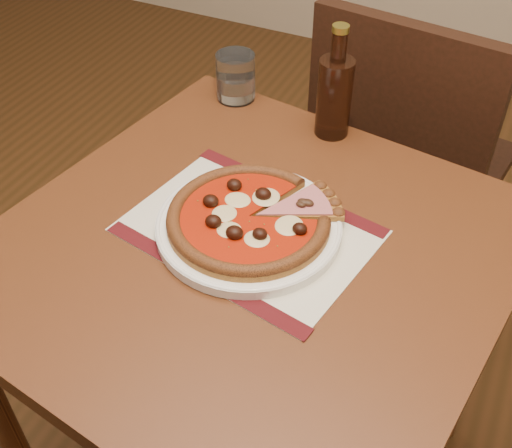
{
  "coord_description": "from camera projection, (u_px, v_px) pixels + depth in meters",
  "views": [
    {
      "loc": [
        1.33,
        0.16,
        1.49
      ],
      "look_at": [
        0.99,
        0.86,
        0.78
      ],
      "focal_mm": 45.0,
      "sensor_mm": 36.0,
      "label": 1
    }
  ],
  "objects": [
    {
      "name": "chair_far",
      "position": [
        405.0,
        156.0,
        1.61
      ],
      "size": [
        0.49,
        0.49,
        0.92
      ],
      "rotation": [
        0.0,
        0.0,
        3.0
      ],
      "color": "black",
      "rests_on": "ground"
    },
    {
      "name": "placemat",
      "position": [
        249.0,
        231.0,
        1.08
      ],
      "size": [
        0.44,
        0.35,
        0.0
      ],
      "primitive_type": "cube",
      "rotation": [
        0.0,
        0.0,
        -0.18
      ],
      "color": "beige",
      "rests_on": "table"
    },
    {
      "name": "pizza",
      "position": [
        248.0,
        218.0,
        1.06
      ],
      "size": [
        0.27,
        0.27,
        0.04
      ],
      "color": "#A77128",
      "rests_on": "plate"
    },
    {
      "name": "table",
      "position": [
        251.0,
        286.0,
        1.12
      ],
      "size": [
        0.91,
        0.91,
        0.75
      ],
      "rotation": [
        0.0,
        0.0,
        -0.15
      ],
      "color": "brown",
      "rests_on": "ground"
    },
    {
      "name": "ham_slice",
      "position": [
        308.0,
        205.0,
        1.09
      ],
      "size": [
        0.13,
        0.13,
        0.02
      ],
      "rotation": [
        0.0,
        0.0,
        0.78
      ],
      "color": "#A77128",
      "rests_on": "plate"
    },
    {
      "name": "plate",
      "position": [
        249.0,
        226.0,
        1.07
      ],
      "size": [
        0.31,
        0.31,
        0.02
      ],
      "primitive_type": "cylinder",
      "color": "white",
      "rests_on": "placemat"
    },
    {
      "name": "water_glass",
      "position": [
        236.0,
        77.0,
        1.36
      ],
      "size": [
        0.1,
        0.1,
        0.1
      ],
      "primitive_type": "cylinder",
      "rotation": [
        0.0,
        0.0,
        0.3
      ],
      "color": "white",
      "rests_on": "table"
    },
    {
      "name": "bottle",
      "position": [
        335.0,
        93.0,
        1.23
      ],
      "size": [
        0.07,
        0.07,
        0.23
      ],
      "color": "black",
      "rests_on": "table"
    }
  ]
}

